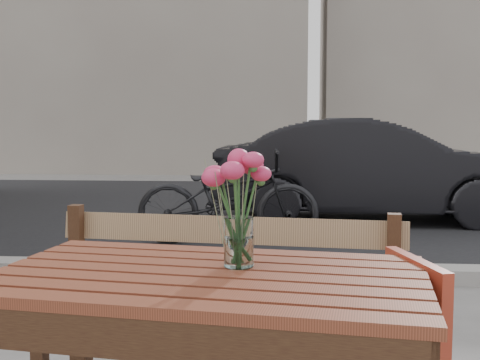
% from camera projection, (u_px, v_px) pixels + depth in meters
% --- Properties ---
extents(street, '(30.00, 8.12, 0.12)m').
position_uv_depth(street, '(242.00, 229.00, 6.86)').
color(street, black).
rests_on(street, ground).
extents(backdrop_buildings, '(15.50, 4.00, 8.00)m').
position_uv_depth(backdrop_buildings, '(274.00, 33.00, 15.77)').
color(backdrop_buildings, gray).
rests_on(backdrop_buildings, ground).
extents(main_table, '(1.38, 0.92, 0.79)m').
position_uv_depth(main_table, '(208.00, 315.00, 1.81)').
color(main_table, brown).
rests_on(main_table, ground).
extents(main_bench, '(1.50, 0.60, 0.91)m').
position_uv_depth(main_bench, '(223.00, 295.00, 2.42)').
color(main_bench, '#866045').
rests_on(main_bench, ground).
extents(main_vase, '(0.20, 0.20, 0.37)m').
position_uv_depth(main_vase, '(239.00, 194.00, 1.85)').
color(main_vase, white).
rests_on(main_vase, main_table).
extents(parked_car, '(3.96, 1.42, 1.30)m').
position_uv_depth(parked_car, '(372.00, 170.00, 7.63)').
color(parked_car, black).
rests_on(parked_car, ground).
extents(bicycle, '(1.88, 0.73, 0.97)m').
position_uv_depth(bicycle, '(228.00, 197.00, 6.13)').
color(bicycle, black).
rests_on(bicycle, ground).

